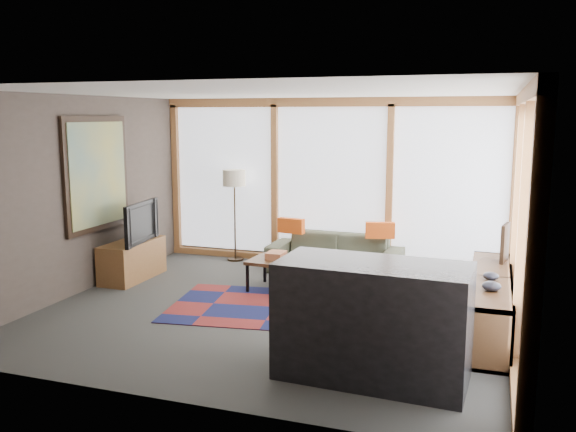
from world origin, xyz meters
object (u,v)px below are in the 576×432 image
(coffee_table, at_px, (296,276))
(sofa, at_px, (335,254))
(bookshelf, at_px, (490,303))
(tv_console, at_px, (132,260))
(television, at_px, (135,222))
(floor_lamp, at_px, (235,215))
(bar_counter, at_px, (373,321))

(coffee_table, bearing_deg, sofa, 78.04)
(bookshelf, height_order, tv_console, bookshelf)
(sofa, distance_m, tv_console, 2.95)
(bookshelf, bearing_deg, sofa, 140.66)
(sofa, relative_size, bookshelf, 0.81)
(bookshelf, bearing_deg, coffee_table, 163.87)
(bookshelf, relative_size, television, 2.43)
(tv_console, bearing_deg, floor_lamp, 58.55)
(coffee_table, bearing_deg, bookshelf, -16.13)
(tv_console, distance_m, television, 0.58)
(floor_lamp, relative_size, tv_console, 1.34)
(sofa, xyz_separation_m, television, (-2.58, -1.29, 0.55))
(television, bearing_deg, sofa, -70.82)
(floor_lamp, xyz_separation_m, tv_console, (-0.94, -1.53, -0.46))
(bookshelf, relative_size, bar_counter, 1.46)
(floor_lamp, relative_size, bookshelf, 0.60)
(coffee_table, height_order, tv_console, tv_console)
(floor_lamp, xyz_separation_m, coffee_table, (1.50, -1.39, -0.53))
(coffee_table, bearing_deg, floor_lamp, 137.16)
(television, xyz_separation_m, bar_counter, (3.82, -2.16, -0.31))
(floor_lamp, distance_m, coffee_table, 2.12)
(bookshelf, distance_m, television, 4.86)
(coffee_table, height_order, bookshelf, bookshelf)
(floor_lamp, xyz_separation_m, television, (-0.84, -1.57, 0.10))
(television, bearing_deg, tv_console, 61.59)
(television, height_order, bar_counter, television)
(bookshelf, bearing_deg, tv_console, 173.35)
(sofa, relative_size, television, 1.96)
(sofa, distance_m, bookshelf, 2.88)
(tv_console, height_order, bar_counter, bar_counter)
(floor_lamp, distance_m, bar_counter, 4.78)
(sofa, xyz_separation_m, tv_console, (-2.67, -1.25, -0.01))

